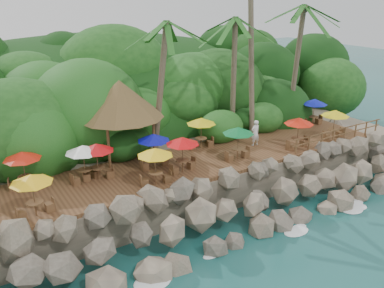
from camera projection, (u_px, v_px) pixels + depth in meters
ground at (256, 246)px, 20.11m from camera, size 140.00×140.00×0.00m
land_base at (126, 134)px, 32.49m from camera, size 32.00×25.20×2.10m
jungle_hill at (95, 123)px, 38.84m from camera, size 44.80×28.00×15.40m
seawall at (233, 208)px, 21.30m from camera, size 29.00×4.00×2.30m
terrace at (192, 163)px, 24.12m from camera, size 26.00×5.00×0.20m
jungle_foliage at (131, 151)px, 32.06m from camera, size 44.00×16.00×12.00m
foam_line at (253, 242)px, 20.34m from camera, size 25.20×0.80×0.06m
palapa at (120, 99)px, 23.88m from camera, size 5.08×5.08×4.60m
dining_clusters at (189, 137)px, 23.18m from camera, size 22.28×5.05×2.00m
railing at (339, 134)px, 26.85m from camera, size 8.30×0.10×1.00m
waiter at (255, 133)px, 26.33m from camera, size 0.62×0.41×1.69m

